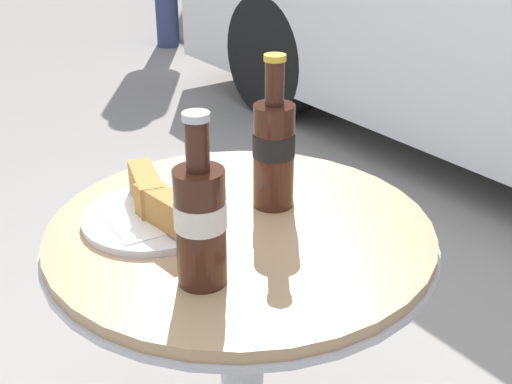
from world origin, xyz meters
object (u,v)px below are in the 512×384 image
(cola_bottle_left, at_px, (274,149))
(lunch_plate_near, at_px, (155,209))
(bistro_table, at_px, (241,320))
(cola_bottle_right, at_px, (200,220))
(drinking_glass, at_px, (273,145))

(cola_bottle_left, distance_m, lunch_plate_near, 0.22)
(bistro_table, bearing_deg, cola_bottle_left, 107.25)
(lunch_plate_near, bearing_deg, cola_bottle_right, -7.77)
(cola_bottle_left, height_order, drinking_glass, cola_bottle_left)
(cola_bottle_left, relative_size, lunch_plate_near, 1.12)
(bistro_table, relative_size, cola_bottle_right, 2.76)
(bistro_table, distance_m, lunch_plate_near, 0.26)
(drinking_glass, bearing_deg, cola_bottle_right, -51.68)
(drinking_glass, distance_m, lunch_plate_near, 0.27)
(cola_bottle_left, height_order, lunch_plate_near, cola_bottle_left)
(bistro_table, xyz_separation_m, cola_bottle_right, (0.11, -0.13, 0.29))
(cola_bottle_left, bearing_deg, bistro_table, -72.75)
(bistro_table, height_order, cola_bottle_left, cola_bottle_left)
(cola_bottle_right, distance_m, drinking_glass, 0.38)
(cola_bottle_right, relative_size, lunch_plate_near, 1.06)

